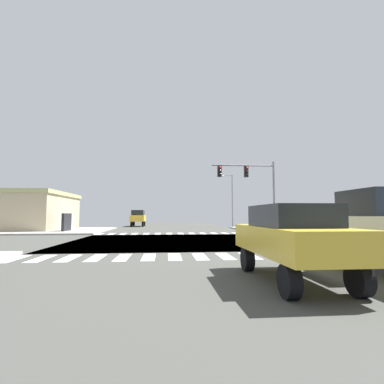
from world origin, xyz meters
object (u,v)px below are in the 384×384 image
(traffic_signal_mast, at_px, (250,180))
(suv_crossing_1, at_px, (138,217))
(sedan_queued_2, at_px, (292,236))
(street_lamp, at_px, (230,195))

(traffic_signal_mast, bearing_deg, suv_crossing_1, 123.18)
(sedan_queued_2, bearing_deg, street_lamp, 79.77)
(traffic_signal_mast, relative_size, street_lamp, 0.89)
(street_lamp, xyz_separation_m, sedan_queued_2, (-6.07, -33.63, -3.31))
(suv_crossing_1, bearing_deg, traffic_signal_mast, 123.18)
(street_lamp, relative_size, suv_crossing_1, 1.59)
(street_lamp, height_order, sedan_queued_2, street_lamp)
(traffic_signal_mast, height_order, sedan_queued_2, traffic_signal_mast)
(suv_crossing_1, distance_m, sedan_queued_2, 36.91)
(traffic_signal_mast, relative_size, sedan_queued_2, 1.51)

